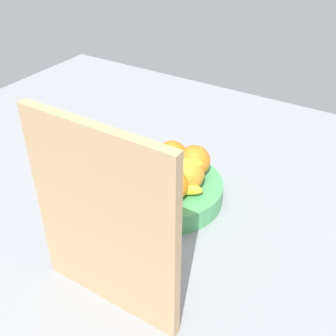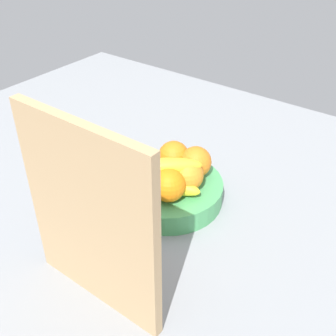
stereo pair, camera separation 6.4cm
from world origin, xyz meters
The scene contains 10 objects.
ground_plane centered at (0.00, 0.00, -1.50)cm, with size 180.00×140.00×3.00cm, color gray.
fruit_bowl centered at (2.84, -2.97, 2.51)cm, with size 25.83×25.83×5.01cm, color #49A15E.
orange_front_left centered at (4.99, -8.11, 8.75)cm, with size 7.47×7.47×7.47cm, color orange.
orange_front_right centered at (10.23, -2.07, 8.75)cm, with size 7.47×7.47×7.47cm, color orange.
orange_center centered at (6.38, 3.52, 8.75)cm, with size 7.47×7.47×7.47cm, color orange.
orange_back_left centered at (-1.01, 1.95, 8.75)cm, with size 7.47×7.47×7.47cm, color orange.
orange_back_right centered at (-2.05, -3.63, 8.75)cm, with size 7.47×7.47×7.47cm, color orange.
orange_top_stack centered at (-0.62, -9.21, 8.75)cm, with size 7.47×7.47×7.47cm, color orange.
banana_bunch centered at (1.84, 0.53, 9.21)cm, with size 17.90×14.18×8.40cm.
cutting_board centered at (-3.93, 27.20, 18.00)cm, with size 28.00×1.80×36.00cm, color tan.
Camera 2 is at (-44.99, 61.14, 63.25)cm, focal length 45.31 mm.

